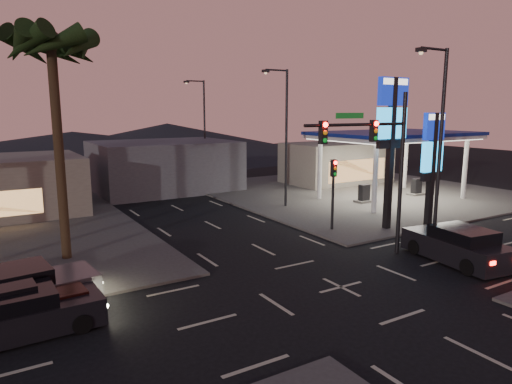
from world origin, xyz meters
TOP-DOWN VIEW (x-y plane):
  - ground at (0.00, 0.00)m, footprint 140.00×140.00m
  - corner_lot_ne at (16.00, 16.00)m, footprint 24.00×24.00m
  - gas_station at (16.00, 12.00)m, footprint 12.20×8.20m
  - convenience_store at (18.00, 21.00)m, footprint 10.00×6.00m
  - pylon_sign_tall at (8.50, 5.50)m, footprint 2.20×0.35m
  - pylon_sign_short at (11.00, 4.50)m, footprint 1.60×0.35m
  - traffic_signal_mast at (3.76, 1.99)m, footprint 6.10×0.39m
  - pedestal_signal at (5.50, 6.98)m, footprint 0.32×0.39m
  - streetlight_near at (6.79, 1.00)m, footprint 2.14×0.25m
  - streetlight_mid at (6.79, 14.00)m, footprint 2.14×0.25m
  - streetlight_far at (6.79, 28.00)m, footprint 2.14×0.25m
  - palm_a at (-9.00, 9.50)m, footprint 4.41×4.41m
  - building_far_mid at (2.00, 26.00)m, footprint 12.00×9.00m
  - hill_right at (15.00, 60.00)m, footprint 50.00×50.00m
  - hill_center at (0.00, 60.00)m, footprint 60.00×60.00m
  - car_lane_a_front at (-11.33, 2.22)m, footprint 4.66×2.08m
  - car_lane_a_mid at (-11.97, 2.92)m, footprint 5.10×2.42m
  - car_lane_b_front at (-11.38, 4.11)m, footprint 5.35×2.69m
  - suv_station at (6.86, -0.46)m, footprint 2.84×5.40m

SIDE VIEW (x-z plane):
  - ground at x=0.00m, z-range 0.00..0.00m
  - corner_lot_ne at x=16.00m, z-range 0.00..0.12m
  - car_lane_a_front at x=-11.33m, z-range -0.05..1.44m
  - car_lane_a_mid at x=-11.97m, z-range -0.06..1.56m
  - car_lane_b_front at x=-11.38m, z-range -0.06..1.63m
  - suv_station at x=6.86m, z-range -0.06..1.66m
  - convenience_store at x=18.00m, z-range 0.00..4.00m
  - hill_center at x=0.00m, z-range 0.00..4.00m
  - building_far_mid at x=2.00m, z-range 0.00..4.40m
  - hill_right at x=15.00m, z-range 0.00..5.00m
  - pedestal_signal at x=5.50m, z-range 0.77..5.07m
  - pylon_sign_short at x=11.00m, z-range 1.16..8.16m
  - gas_station at x=16.00m, z-range 2.34..7.82m
  - traffic_signal_mast at x=3.76m, z-range 1.23..9.23m
  - streetlight_near at x=6.79m, z-range 0.72..10.72m
  - streetlight_mid at x=6.79m, z-range 0.72..10.72m
  - streetlight_far at x=6.79m, z-range 0.72..10.72m
  - pylon_sign_tall at x=8.50m, z-range 1.89..10.89m
  - palm_a at x=-9.00m, z-range 4.00..14.86m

